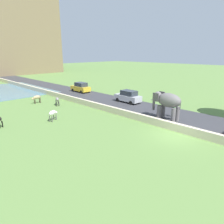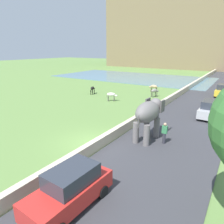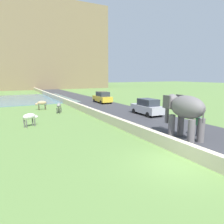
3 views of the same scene
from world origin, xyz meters
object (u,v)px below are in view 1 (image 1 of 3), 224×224
object	(u,v)px
person_beside_elephant	(173,110)
cow_grey	(57,100)
elephant	(167,102)
car_yellow	(81,87)
car_silver	(128,97)
cow_white	(53,113)
cow_tan	(37,98)

from	to	relation	value
person_beside_elephant	cow_grey	size ratio (longest dim) A/B	1.16
elephant	person_beside_elephant	bearing A→B (deg)	-5.84
car_yellow	car_silver	distance (m)	11.35
elephant	cow_white	xyz separation A→B (m)	(-8.74, 8.51, -1.20)
car_yellow	cow_white	bearing A→B (deg)	-137.62
elephant	car_silver	bearing A→B (deg)	68.59
car_silver	elephant	bearing A→B (deg)	-111.41
person_beside_elephant	car_yellow	size ratio (longest dim) A/B	0.41
person_beside_elephant	cow_grey	xyz separation A→B (m)	(-6.30, 14.06, -0.04)
cow_white	cow_tan	world-z (taller)	same
cow_white	person_beside_elephant	bearing A→B (deg)	-40.68
cow_white	cow_grey	size ratio (longest dim) A/B	0.99
person_beside_elephant	cow_white	world-z (taller)	person_beside_elephant
person_beside_elephant	cow_tan	distance (m)	18.89
person_beside_elephant	cow_grey	distance (m)	15.41
elephant	car_silver	distance (m)	8.68
cow_tan	car_silver	bearing A→B (deg)	-43.65
car_yellow	cow_white	distance (m)	16.08
person_beside_elephant	elephant	bearing A→B (deg)	174.16
cow_grey	car_yellow	bearing A→B (deg)	33.77
elephant	person_beside_elephant	size ratio (longest dim) A/B	2.14
elephant	cow_white	distance (m)	12.26
car_yellow	cow_grey	xyz separation A→B (m)	(-8.12, -5.43, -0.06)
cow_white	cow_grey	xyz separation A→B (m)	(3.76, 5.41, 0.00)
car_silver	cow_white	distance (m)	11.89
car_yellow	cow_tan	distance (m)	9.80
elephant	car_yellow	distance (m)	19.64
cow_white	cow_grey	world-z (taller)	same
car_yellow	cow_white	size ratio (longest dim) A/B	2.89
person_beside_elephant	car_yellow	bearing A→B (deg)	84.67
cow_tan	cow_grey	xyz separation A→B (m)	(1.42, -3.18, 0.00)
elephant	cow_grey	world-z (taller)	elephant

